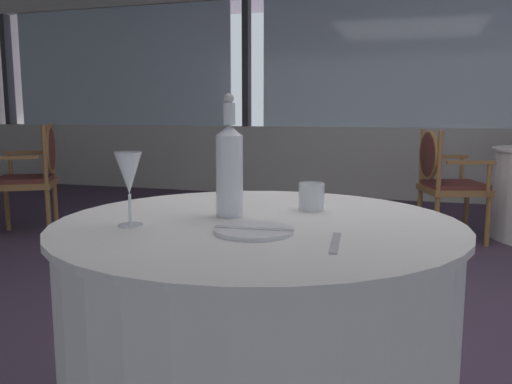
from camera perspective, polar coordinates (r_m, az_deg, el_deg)
The scene contains 11 objects.
ground_plane at distance 2.84m, azimuth 10.21°, elevation -12.95°, with size 15.08×15.08×0.00m, color #47384C.
window_wall_far at distance 6.46m, azimuth 14.81°, elevation 8.62°, with size 11.60×0.14×2.66m.
foreground_table at distance 1.56m, azimuth 0.18°, elevation -16.55°, with size 1.11×1.11×0.74m.
side_plate at distance 1.31m, azimuth -0.23°, elevation -4.18°, with size 0.20×0.20×0.01m, color white.
butter_knife at distance 1.30m, azimuth -0.23°, elevation -3.96°, with size 0.20×0.02×0.00m, color silver.
dinner_fork at distance 1.21m, azimuth 8.51°, elevation -5.42°, with size 0.19×0.02×0.00m, color silver.
water_bottle at distance 1.49m, azimuth -2.87°, elevation 2.66°, with size 0.08×0.08×0.34m.
wine_glass at distance 1.40m, azimuth -13.53°, elevation 1.81°, with size 0.07×0.07×0.19m.
water_tumbler at distance 1.61m, azimuth 5.99°, elevation -0.47°, with size 0.08×0.08×0.08m, color white.
dining_chair_0_0 at distance 4.49m, azimuth 19.57°, elevation 1.59°, with size 0.58×0.63×0.90m.
dining_chair_1_1 at distance 4.82m, azimuth -22.65°, elevation 2.18°, with size 0.63×0.65×0.93m.
Camera 1 is at (0.31, -2.62, 1.04)m, focal length 37.20 mm.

